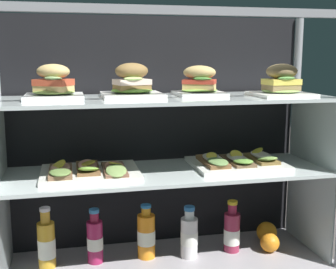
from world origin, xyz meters
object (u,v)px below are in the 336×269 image
object	(u,v)px
plated_roll_sandwich_far_left	(54,86)
juice_bottle_back_left	(146,235)
juice_bottle_front_fourth	(47,244)
plated_roll_sandwich_right_of_center	(132,85)
orange_fruit_near_left_post	(267,232)
open_sandwich_tray_far_left	(88,170)
plated_roll_sandwich_far_right	(199,84)
juice_bottle_front_second	(95,240)
open_sandwich_tray_mid_right	(238,161)
orange_fruit_beside_bottles	(270,243)
juice_bottle_back_center	(232,231)
plated_roll_sandwich_near_right_corner	(281,84)
juice_bottle_back_right	(189,236)

from	to	relation	value
plated_roll_sandwich_far_left	juice_bottle_back_left	size ratio (longest dim) A/B	0.93
juice_bottle_back_left	juice_bottle_front_fourth	bearing A→B (deg)	179.97
plated_roll_sandwich_right_of_center	orange_fruit_near_left_post	world-z (taller)	plated_roll_sandwich_right_of_center
open_sandwich_tray_far_left	juice_bottle_back_left	world-z (taller)	open_sandwich_tray_far_left
plated_roll_sandwich_far_right	juice_bottle_front_second	world-z (taller)	plated_roll_sandwich_far_right
open_sandwich_tray_mid_right	orange_fruit_near_left_post	bearing A→B (deg)	23.21
orange_fruit_beside_bottles	orange_fruit_near_left_post	world-z (taller)	orange_fruit_near_left_post
open_sandwich_tray_mid_right	juice_bottle_front_second	bearing A→B (deg)	175.54
plated_roll_sandwich_right_of_center	juice_bottle_back_left	world-z (taller)	plated_roll_sandwich_right_of_center
open_sandwich_tray_mid_right	plated_roll_sandwich_far_right	bearing A→B (deg)	163.18
open_sandwich_tray_mid_right	juice_bottle_back_center	world-z (taller)	open_sandwich_tray_mid_right
plated_roll_sandwich_right_of_center	plated_roll_sandwich_near_right_corner	world-z (taller)	plated_roll_sandwich_right_of_center
orange_fruit_beside_bottles	orange_fruit_near_left_post	bearing A→B (deg)	72.12
plated_roll_sandwich_right_of_center	juice_bottle_back_right	distance (m)	0.61
open_sandwich_tray_mid_right	orange_fruit_near_left_post	size ratio (longest dim) A/B	4.08
orange_fruit_beside_bottles	juice_bottle_front_fourth	bearing A→B (deg)	175.85
plated_roll_sandwich_right_of_center	juice_bottle_front_fourth	bearing A→B (deg)	177.06
juice_bottle_back_left	plated_roll_sandwich_right_of_center	bearing A→B (deg)	-161.73
plated_roll_sandwich_far_right	juice_bottle_back_right	world-z (taller)	plated_roll_sandwich_far_right
juice_bottle_back_right	juice_bottle_back_center	xyz separation A→B (m)	(0.18, 0.02, -0.00)
plated_roll_sandwich_far_right	juice_bottle_back_center	world-z (taller)	plated_roll_sandwich_far_right
juice_bottle_back_right	orange_fruit_near_left_post	bearing A→B (deg)	10.53
plated_roll_sandwich_far_left	plated_roll_sandwich_far_right	distance (m)	0.52
open_sandwich_tray_far_left	juice_bottle_front_second	world-z (taller)	open_sandwich_tray_far_left
plated_roll_sandwich_far_left	plated_roll_sandwich_near_right_corner	distance (m)	0.80
orange_fruit_beside_bottles	open_sandwich_tray_far_left	bearing A→B (deg)	178.59
orange_fruit_near_left_post	juice_bottle_back_center	bearing A→B (deg)	-164.01
plated_roll_sandwich_near_right_corner	plated_roll_sandwich_far_left	bearing A→B (deg)	174.86
plated_roll_sandwich_right_of_center	orange_fruit_beside_bottles	size ratio (longest dim) A/B	2.82
juice_bottle_front_fourth	juice_bottle_front_second	bearing A→B (deg)	0.37
juice_bottle_front_fourth	juice_bottle_back_right	world-z (taller)	juice_bottle_front_fourth
plated_roll_sandwich_right_of_center	orange_fruit_beside_bottles	bearing A→B (deg)	-4.88
plated_roll_sandwich_far_left	orange_fruit_beside_bottles	size ratio (longest dim) A/B	2.60
plated_roll_sandwich_near_right_corner	orange_fruit_near_left_post	world-z (taller)	plated_roll_sandwich_near_right_corner
juice_bottle_back_left	juice_bottle_back_center	size ratio (longest dim) A/B	1.02
juice_bottle_front_fourth	juice_bottle_front_second	xyz separation A→B (m)	(0.17, 0.00, -0.00)
open_sandwich_tray_far_left	orange_fruit_near_left_post	size ratio (longest dim) A/B	4.08
juice_bottle_front_second	open_sandwich_tray_far_left	bearing A→B (deg)	-110.57
plated_roll_sandwich_right_of_center	open_sandwich_tray_mid_right	bearing A→B (deg)	-3.56
plated_roll_sandwich_near_right_corner	juice_bottle_front_fourth	size ratio (longest dim) A/B	0.87
open_sandwich_tray_mid_right	orange_fruit_near_left_post	world-z (taller)	open_sandwich_tray_mid_right
plated_roll_sandwich_far_left	plated_roll_sandwich_far_right	world-z (taller)	plated_roll_sandwich_far_left
plated_roll_sandwich_far_left	orange_fruit_beside_bottles	bearing A→B (deg)	-2.62
plated_roll_sandwich_right_of_center	juice_bottle_back_center	world-z (taller)	plated_roll_sandwich_right_of_center
open_sandwich_tray_mid_right	juice_bottle_back_center	xyz separation A→B (m)	(-0.01, 0.02, -0.29)
plated_roll_sandwich_far_left	juice_bottle_front_second	distance (m)	0.59
juice_bottle_front_second	plated_roll_sandwich_far_right	bearing A→B (deg)	0.10
open_sandwich_tray_far_left	open_sandwich_tray_mid_right	world-z (taller)	same
juice_bottle_back_center	open_sandwich_tray_mid_right	bearing A→B (deg)	-72.02
juice_bottle_back_right	orange_fruit_beside_bottles	distance (m)	0.33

